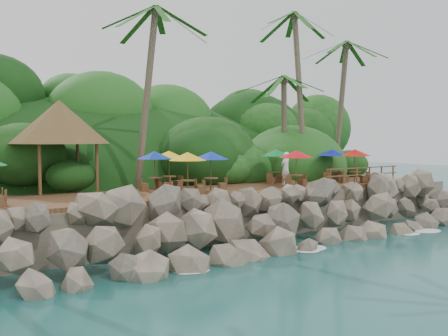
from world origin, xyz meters
TOP-DOWN VIEW (x-y plane):
  - ground at (0.00, 0.00)m, footprint 140.00×140.00m
  - land_base at (0.00, 16.00)m, footprint 32.00×25.20m
  - jungle_hill at (0.00, 23.50)m, footprint 44.80×28.00m
  - seawall at (0.00, 2.00)m, footprint 29.00×4.00m
  - terrace at (0.00, 6.00)m, footprint 26.00×5.00m
  - jungle_foliage at (0.00, 15.00)m, footprint 44.00×16.00m
  - foam_line at (0.00, 0.30)m, footprint 25.20×0.80m
  - palms at (-0.32, 8.67)m, footprint 30.96×6.97m
  - palapa at (-7.42, 9.88)m, footprint 5.00×5.00m
  - dining_clusters at (-0.94, 5.81)m, footprint 22.11×5.06m
  - railing at (8.28, 3.65)m, footprint 6.10×0.10m
  - waiter at (4.37, 6.05)m, footprint 0.75×0.56m

SIDE VIEW (x-z plane):
  - ground at x=0.00m, z-range 0.00..0.00m
  - jungle_hill at x=0.00m, z-range -7.70..7.70m
  - jungle_foliage at x=0.00m, z-range -6.00..6.00m
  - foam_line at x=0.00m, z-range 0.00..0.06m
  - land_base at x=0.00m, z-range 0.00..2.10m
  - seawall at x=0.00m, z-range 0.00..2.30m
  - terrace at x=0.00m, z-range 2.10..2.30m
  - railing at x=8.28m, z-range 2.41..3.41m
  - waiter at x=4.37m, z-range 2.30..4.17m
  - dining_clusters at x=-0.94m, z-range 2.96..4.98m
  - palapa at x=-7.42m, z-range 3.49..8.09m
  - palms at x=-0.32m, z-range 5.41..18.80m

